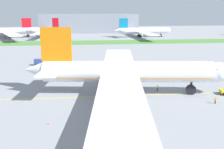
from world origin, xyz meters
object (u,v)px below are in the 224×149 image
ground_crew_wingwalker_port (157,88)px  parked_airliner_far_centre (42,31)px  airliner_foreground (125,72)px  ground_crew_marshaller_front (215,100)px  service_truck_catering_van (125,61)px  parked_airliner_far_right (142,31)px  service_truck_baggage_loader (40,62)px  parked_airliner_far_left (5,31)px  traffic_cone_near_nose (49,123)px

ground_crew_wingwalker_port → parked_airliner_far_centre: 166.95m
airliner_foreground → ground_crew_marshaller_front: size_ratio=51.73×
parked_airliner_far_centre → service_truck_catering_van: bearing=-66.7°
ground_crew_wingwalker_port → parked_airliner_far_right: size_ratio=0.02×
service_truck_baggage_loader → parked_airliner_far_centre: parked_airliner_far_centre is taller
service_truck_baggage_loader → parked_airliner_far_left: size_ratio=0.06×
service_truck_catering_van → parked_airliner_far_centre: (-51.05, 118.73, 3.78)m
traffic_cone_near_nose → parked_airliner_far_centre: (-25.70, 178.19, 5.04)m
ground_crew_wingwalker_port → traffic_cone_near_nose: size_ratio=2.80×
traffic_cone_near_nose → parked_airliner_far_left: size_ratio=0.01×
parked_airliner_far_centre → parked_airliner_far_right: (82.72, -8.36, -0.05)m
traffic_cone_near_nose → parked_airliner_far_centre: bearing=98.2°
service_truck_baggage_loader → parked_airliner_far_right: 128.22m
ground_crew_wingwalker_port → service_truck_catering_van: size_ratio=0.28×
parked_airliner_far_left → airliner_foreground: bearing=-65.2°
traffic_cone_near_nose → ground_crew_marshaller_front: bearing=11.5°
airliner_foreground → service_truck_baggage_loader: 51.55m
traffic_cone_near_nose → parked_airliner_far_left: bearing=107.1°
airliner_foreground → parked_airliner_far_centre: 165.70m
parked_airliner_far_centre → airliner_foreground: bearing=-74.4°
service_truck_catering_van → parked_airliner_far_right: bearing=74.0°
airliner_foreground → ground_crew_wingwalker_port: size_ratio=54.87×
ground_crew_wingwalker_port → service_truck_catering_van: (-3.21, 39.10, 0.56)m
service_truck_baggage_loader → service_truck_catering_van: (35.76, -1.36, 0.04)m
airliner_foreground → traffic_cone_near_nose: 27.04m
airliner_foreground → parked_airliner_far_centre: size_ratio=1.57×
ground_crew_wingwalker_port → service_truck_baggage_loader: bearing=133.9°
ground_crew_marshaller_front → parked_airliner_far_right: 162.67m
ground_crew_marshaller_front → parked_airliner_far_left: (-93.89, 167.36, 4.24)m
ground_crew_wingwalker_port → ground_crew_marshaller_front: bearing=-47.0°
ground_crew_marshaller_front → parked_airliner_far_left: bearing=119.3°
service_truck_catering_van → parked_airliner_far_centre: size_ratio=0.10×
ground_crew_wingwalker_port → parked_airliner_far_left: 175.72m
service_truck_baggage_loader → airliner_foreground: bearing=-55.4°
parked_airliner_far_left → service_truck_baggage_loader: bearing=-69.2°
parked_airliner_far_centre → service_truck_baggage_loader: bearing=-82.6°
service_truck_catering_van → parked_airliner_far_left: size_ratio=0.07×
ground_crew_marshaller_front → service_truck_baggage_loader: size_ratio=0.35×
airliner_foreground → ground_crew_marshaller_front: 24.24m
service_truck_catering_van → ground_crew_marshaller_front: bearing=-74.1°
ground_crew_wingwalker_port → service_truck_baggage_loader: size_ratio=0.33×
ground_crew_marshaller_front → service_truck_catering_van: service_truck_catering_van is taller
service_truck_catering_van → parked_airliner_far_left: parked_airliner_far_left is taller
parked_airliner_far_centre → parked_airliner_far_right: bearing=-5.8°
traffic_cone_near_nose → parked_airliner_far_right: size_ratio=0.01×
service_truck_baggage_loader → service_truck_catering_van: size_ratio=0.85×
parked_airliner_far_centre → traffic_cone_near_nose: bearing=-81.8°
ground_crew_wingwalker_port → ground_crew_marshaller_front: size_ratio=0.94×
ground_crew_wingwalker_port → ground_crew_marshaller_front: 16.75m
ground_crew_wingwalker_port → service_truck_baggage_loader: service_truck_baggage_loader is taller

